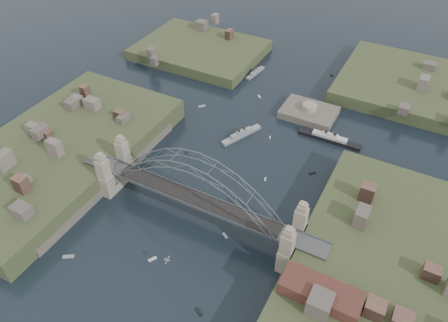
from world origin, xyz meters
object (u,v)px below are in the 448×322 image
(fort_island, at_px, (308,116))
(ocean_liner, at_px, (329,138))
(wharf_shed, at_px, (321,293))
(bridge, at_px, (196,190))
(naval_cruiser_near, at_px, (241,135))
(naval_cruiser_far, at_px, (255,73))

(fort_island, relative_size, ocean_liner, 0.90)
(wharf_shed, bearing_deg, bridge, 162.35)
(fort_island, bearing_deg, naval_cruiser_near, -125.43)
(naval_cruiser_far, bearing_deg, bridge, -76.41)
(bridge, height_order, fort_island, bridge)
(naval_cruiser_near, distance_m, ocean_liner, 33.96)
(ocean_liner, bearing_deg, bridge, -113.13)
(fort_island, height_order, ocean_liner, ocean_liner)
(fort_island, height_order, naval_cruiser_far, fort_island)
(fort_island, xyz_separation_m, ocean_liner, (12.74, -12.06, 1.27))
(fort_island, relative_size, naval_cruiser_near, 1.23)
(bridge, height_order, naval_cruiser_near, bridge)
(bridge, distance_m, fort_island, 72.14)
(naval_cruiser_near, height_order, naval_cruiser_far, naval_cruiser_near)
(naval_cruiser_near, bearing_deg, wharf_shed, -49.17)
(fort_island, distance_m, naval_cruiser_near, 31.64)
(bridge, distance_m, wharf_shed, 46.23)
(naval_cruiser_near, distance_m, naval_cruiser_far, 48.79)
(fort_island, relative_size, naval_cruiser_far, 1.60)
(naval_cruiser_near, bearing_deg, ocean_liner, 23.80)
(naval_cruiser_near, bearing_deg, bridge, -81.86)
(fort_island, bearing_deg, ocean_liner, -43.42)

